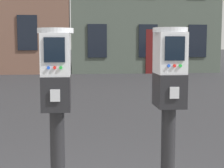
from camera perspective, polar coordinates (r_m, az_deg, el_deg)
parking_meter_near_kerb at (r=2.20m, az=-8.82°, el=-2.47°), size 0.22×0.25×1.39m
parking_meter_twin_adjacent at (r=2.28m, az=9.08°, el=-2.04°), size 0.22×0.25×1.39m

